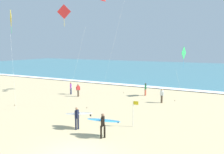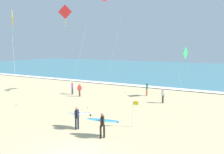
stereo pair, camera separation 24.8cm
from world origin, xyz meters
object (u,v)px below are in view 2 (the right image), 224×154
(surfer_trailing, at_px, (103,122))
(bystander_red_top, at_px, (80,90))
(bystander_white_top, at_px, (163,96))
(bystander_green_top, at_px, (147,89))
(kite_diamond_golden_near, at_px, (12,21))
(kite_diamond_emerald_mid, at_px, (185,54))
(surfer_lead, at_px, (78,115))
(bystander_purple_top, at_px, (72,88))
(lifeguard_flag, at_px, (134,111))
(kite_diamond_scarlet_high, at_px, (66,15))

(surfer_trailing, xyz_separation_m, bystander_red_top, (-8.97, 9.54, -0.24))
(bystander_white_top, bearing_deg, bystander_green_top, 135.54)
(kite_diamond_golden_near, xyz_separation_m, kite_diamond_emerald_mid, (13.25, 13.28, -3.22))
(surfer_trailing, relative_size, kite_diamond_emerald_mid, 0.38)
(surfer_trailing, xyz_separation_m, bystander_white_top, (1.07, 11.15, -0.24))
(surfer_lead, relative_size, kite_diamond_emerald_mid, 0.37)
(surfer_lead, xyz_separation_m, bystander_purple_top, (-8.12, 9.66, -0.24))
(bystander_white_top, bearing_deg, kite_diamond_golden_near, -141.33)
(bystander_purple_top, relative_size, lifeguard_flag, 0.76)
(bystander_green_top, xyz_separation_m, bystander_red_top, (-7.23, -4.37, 0.00))
(kite_diamond_golden_near, bearing_deg, kite_diamond_emerald_mid, 45.06)
(bystander_white_top, relative_size, bystander_green_top, 1.00)
(bystander_white_top, bearing_deg, kite_diamond_scarlet_high, -141.82)
(surfer_lead, height_order, bystander_purple_top, surfer_lead)
(bystander_white_top, height_order, lifeguard_flag, lifeguard_flag)
(kite_diamond_golden_near, height_order, lifeguard_flag, kite_diamond_golden_near)
(bystander_red_top, bearing_deg, surfer_lead, -54.26)
(bystander_purple_top, distance_m, bystander_red_top, 1.74)
(bystander_white_top, relative_size, bystander_purple_top, 1.00)
(kite_diamond_emerald_mid, bearing_deg, bystander_green_top, -165.59)
(kite_diamond_emerald_mid, height_order, lifeguard_flag, kite_diamond_emerald_mid)
(bystander_white_top, bearing_deg, bystander_red_top, -170.89)
(bystander_green_top, relative_size, bystander_red_top, 1.00)
(kite_diamond_golden_near, bearing_deg, kite_diamond_scarlet_high, 39.71)
(kite_diamond_scarlet_high, relative_size, bystander_green_top, 6.39)
(surfer_trailing, bearing_deg, bystander_purple_top, 136.16)
(surfer_trailing, xyz_separation_m, bystander_green_top, (-1.74, 13.91, -0.24))
(bystander_green_top, distance_m, lifeguard_flag, 11.50)
(surfer_lead, distance_m, bystander_red_top, 11.12)
(bystander_white_top, bearing_deg, lifeguard_flag, -89.76)
(kite_diamond_emerald_mid, distance_m, bystander_purple_top, 14.71)
(surfer_trailing, distance_m, kite_diamond_golden_near, 13.15)
(kite_diamond_scarlet_high, xyz_separation_m, bystander_purple_top, (-3.63, 5.34, -8.38))
(bystander_purple_top, bearing_deg, surfer_lead, -49.97)
(surfer_lead, relative_size, lifeguard_flag, 1.10)
(surfer_trailing, relative_size, kite_diamond_scarlet_high, 0.23)
(surfer_trailing, bearing_deg, surfer_lead, 168.33)
(surfer_lead, distance_m, surfer_trailing, 2.53)
(kite_diamond_emerald_mid, height_order, kite_diamond_scarlet_high, kite_diamond_scarlet_high)
(bystander_white_top, height_order, bystander_purple_top, same)
(kite_diamond_scarlet_high, xyz_separation_m, bystander_green_top, (5.22, 9.07, -8.38))
(surfer_trailing, relative_size, lifeguard_flag, 1.13)
(kite_diamond_golden_near, distance_m, kite_diamond_emerald_mid, 19.03)
(surfer_trailing, height_order, lifeguard_flag, lifeguard_flag)
(surfer_trailing, distance_m, bystander_white_top, 11.20)
(surfer_lead, bearing_deg, lifeguard_flag, 32.27)
(bystander_white_top, xyz_separation_m, bystander_green_top, (-2.81, 2.76, 0.00))
(surfer_trailing, distance_m, bystander_purple_top, 14.69)
(surfer_lead, relative_size, bystander_white_top, 1.45)
(bystander_white_top, distance_m, bystander_green_top, 3.94)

